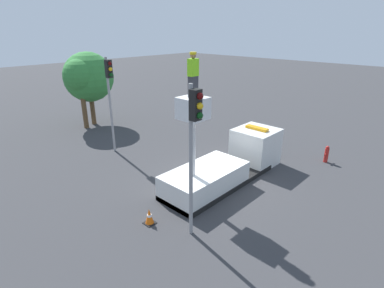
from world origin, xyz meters
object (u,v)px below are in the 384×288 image
at_px(bucket_truck, 228,163).
at_px(traffic_light_pole, 194,135).
at_px(worker, 193,75).
at_px(fire_hydrant, 326,154).
at_px(tree_left_bg, 80,76).
at_px(traffic_light_across, 110,87).
at_px(tree_right_bg, 89,77).
at_px(traffic_cone_rear, 149,217).

relative_size(bucket_truck, traffic_light_pole, 1.34).
distance_m(bucket_truck, worker, 5.36).
bearing_deg(fire_hydrant, tree_left_bg, 111.61).
distance_m(traffic_light_across, fire_hydrant, 13.10).
xyz_separation_m(traffic_light_pole, tree_right_bg, (4.62, 15.34, -0.25)).
xyz_separation_m(worker, traffic_light_pole, (-1.88, -1.80, -1.55)).
height_order(worker, tree_left_bg, worker).
bearing_deg(tree_left_bg, traffic_light_across, -101.08).
height_order(traffic_light_pole, tree_right_bg, traffic_light_pole).
distance_m(worker, fire_hydrant, 10.01).
bearing_deg(tree_left_bg, traffic_cone_rear, -108.53).
bearing_deg(bucket_truck, fire_hydrant, -27.62).
height_order(bucket_truck, fire_hydrant, bucket_truck).
xyz_separation_m(traffic_light_across, tree_left_bg, (1.13, 5.78, -0.11)).
distance_m(traffic_light_pole, tree_left_bg, 15.32).
bearing_deg(traffic_cone_rear, fire_hydrant, -14.78).
xyz_separation_m(bucket_truck, traffic_light_pole, (-4.49, -1.80, 3.13)).
distance_m(bucket_truck, traffic_light_pole, 5.76).
bearing_deg(traffic_light_across, tree_left_bg, 78.92).
height_order(worker, traffic_cone_rear, worker).
relative_size(traffic_light_pole, tree_left_bg, 1.08).
bearing_deg(worker, fire_hydrant, -19.55).
relative_size(tree_left_bg, tree_right_bg, 0.93).
distance_m(fire_hydrant, tree_right_bg, 17.60).
distance_m(bucket_truck, traffic_light_across, 8.18).
distance_m(worker, traffic_light_across, 7.47).
relative_size(bucket_truck, fire_hydrant, 7.58).
bearing_deg(traffic_light_across, fire_hydrant, -53.78).
xyz_separation_m(tree_left_bg, tree_right_bg, (0.93, 0.48, -0.21)).
height_order(traffic_light_across, fire_hydrant, traffic_light_across).
bearing_deg(traffic_light_pole, traffic_cone_rear, 112.00).
xyz_separation_m(bucket_truck, tree_right_bg, (0.13, 13.54, 2.88)).
distance_m(traffic_light_pole, traffic_light_across, 9.44).
xyz_separation_m(traffic_light_pole, traffic_light_across, (2.57, 9.08, 0.06)).
bearing_deg(tree_right_bg, worker, -101.46).
relative_size(traffic_light_across, tree_right_bg, 1.02).
distance_m(worker, tree_right_bg, 13.94).
relative_size(traffic_cone_rear, tree_left_bg, 0.13).
relative_size(traffic_light_across, fire_hydrant, 5.78).
bearing_deg(traffic_cone_rear, tree_left_bg, 71.47).
xyz_separation_m(worker, traffic_cone_rear, (-2.58, -0.06, -5.23)).
bearing_deg(tree_left_bg, fire_hydrant, -68.39).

